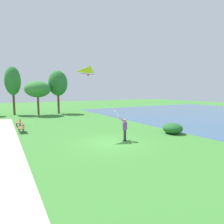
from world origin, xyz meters
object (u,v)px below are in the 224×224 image
Objects in this scene: tree_treeline_left at (58,83)px; tree_horizon_far at (38,89)px; lakeside_shrub at (173,128)px; person_kite_flyer at (125,128)px; tree_treeline_right at (13,81)px; park_bench_near_walkway at (22,127)px; park_bench_far_walkway at (19,122)px; flying_kite at (90,72)px.

tree_horizon_far is at bearing -166.82° from tree_treeline_left.
tree_treeline_left is 22.29m from lakeside_shrub.
tree_treeline_right reaches higher than person_kite_flyer.
tree_horizon_far is 22.32m from lakeside_shrub.
tree_treeline_right is 4.28× the size of lakeside_shrub.
person_kite_flyer is at bearing -75.08° from tree_treeline_right.
park_bench_near_walkway and park_bench_far_walkway have the same top height.
person_kite_flyer is at bearing -59.42° from park_bench_far_walkway.
park_bench_near_walkway is 0.19× the size of tree_treeline_right.
park_bench_far_walkway is at bearing -125.07° from tree_treeline_left.
flying_kite is 2.67× the size of park_bench_far_walkway.
person_kite_flyer is 24.22m from tree_treeline_right.
flying_kite reaches higher than park_bench_near_walkway.
lakeside_shrub is (5.26, -0.08, -0.56)m from person_kite_flyer.
park_bench_far_walkway is (-6.50, 11.01, -0.54)m from person_kite_flyer.
tree_treeline_left reaches higher than person_kite_flyer.
flying_kite is at bearing -62.15° from park_bench_far_walkway.
lakeside_shrub is (11.81, -7.59, -0.03)m from park_bench_near_walkway.
park_bench_far_walkway is 0.82× the size of lakeside_shrub.
tree_treeline_left is at bearing -14.83° from tree_treeline_right.
tree_treeline_left is (2.52, 18.99, -0.22)m from flying_kite.
flying_kite is 21.22m from tree_treeline_right.
tree_treeline_left is 4.03× the size of lakeside_shrub.
park_bench_near_walkway is at bearing -117.76° from tree_treeline_left.
park_bench_near_walkway is 16.18m from tree_treeline_left.
park_bench_near_walkway is 1.00× the size of park_bench_far_walkway.
tree_treeline_left is at bearing 102.19° from lakeside_shrub.
tree_horizon_far is at bearing 111.53° from lakeside_shrub.
tree_treeline_right is 1.06× the size of tree_treeline_left.
person_kite_flyer reaches higher than park_bench_far_walkway.
tree_treeline_left is at bearing 54.93° from park_bench_far_walkway.
person_kite_flyer is 21.62m from tree_treeline_left.
tree_horizon_far is (3.73, 12.89, 3.67)m from park_bench_near_walkway.
flying_kite is at bearing 129.93° from person_kite_flyer.
person_kite_flyer reaches higher than park_bench_near_walkway.
park_bench_far_walkway is 0.20× the size of tree_treeline_left.
park_bench_near_walkway is (-6.55, 7.51, -0.54)m from person_kite_flyer.
tree_treeline_left is at bearing 13.18° from tree_horizon_far.
flying_kite reaches higher than lakeside_shrub.
lakeside_shrub is at bearing -43.31° from park_bench_far_walkway.
tree_horizon_far is at bearing 68.57° from park_bench_far_walkway.
park_bench_far_walkway is 13.00m from tree_treeline_right.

